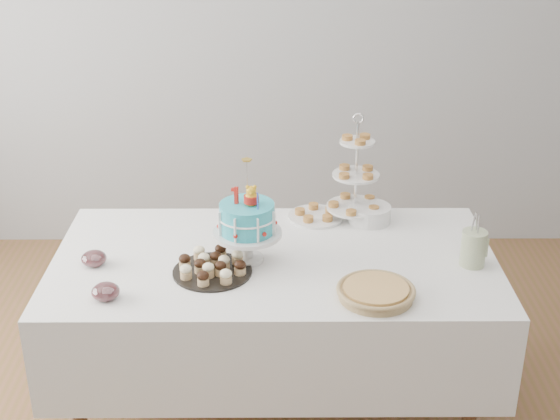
{
  "coord_description": "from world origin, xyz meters",
  "views": [
    {
      "loc": [
        0.01,
        -2.68,
        2.37
      ],
      "look_at": [
        0.02,
        0.3,
        1.0
      ],
      "focal_mm": 50.0,
      "sensor_mm": 36.0,
      "label": 1
    }
  ],
  "objects_px": {
    "tiered_stand": "(356,176)",
    "jam_bowl_a": "(106,292)",
    "cupcake_tray": "(212,265)",
    "utensil_pitcher": "(474,247)",
    "table": "(275,302)",
    "pastry_plate": "(316,215)",
    "pie": "(376,292)",
    "jam_bowl_b": "(94,259)",
    "plate_stack": "(369,214)",
    "birthday_cake": "(247,235)"
  },
  "relations": [
    {
      "from": "tiered_stand",
      "to": "jam_bowl_a",
      "type": "xyz_separation_m",
      "value": [
        -1.04,
        -0.74,
        -0.19
      ]
    },
    {
      "from": "cupcake_tray",
      "to": "utensil_pitcher",
      "type": "relative_size",
      "value": 1.39
    },
    {
      "from": "table",
      "to": "pastry_plate",
      "type": "bearing_deg",
      "value": 63.69
    },
    {
      "from": "cupcake_tray",
      "to": "pie",
      "type": "height_order",
      "value": "cupcake_tray"
    },
    {
      "from": "tiered_stand",
      "to": "jam_bowl_b",
      "type": "relative_size",
      "value": 4.87
    },
    {
      "from": "cupcake_tray",
      "to": "pie",
      "type": "xyz_separation_m",
      "value": [
        0.66,
        -0.2,
        -0.01
      ]
    },
    {
      "from": "pie",
      "to": "plate_stack",
      "type": "distance_m",
      "value": 0.7
    },
    {
      "from": "jam_bowl_a",
      "to": "utensil_pitcher",
      "type": "xyz_separation_m",
      "value": [
        1.5,
        0.27,
        0.05
      ]
    },
    {
      "from": "table",
      "to": "jam_bowl_a",
      "type": "height_order",
      "value": "jam_bowl_a"
    },
    {
      "from": "cupcake_tray",
      "to": "jam_bowl_b",
      "type": "xyz_separation_m",
      "value": [
        -0.51,
        0.07,
        -0.01
      ]
    },
    {
      "from": "cupcake_tray",
      "to": "utensil_pitcher",
      "type": "bearing_deg",
      "value": 3.42
    },
    {
      "from": "cupcake_tray",
      "to": "jam_bowl_b",
      "type": "bearing_deg",
      "value": 171.91
    },
    {
      "from": "table",
      "to": "jam_bowl_b",
      "type": "relative_size",
      "value": 17.81
    },
    {
      "from": "table",
      "to": "pie",
      "type": "xyz_separation_m",
      "value": [
        0.4,
        -0.34,
        0.26
      ]
    },
    {
      "from": "birthday_cake",
      "to": "table",
      "type": "bearing_deg",
      "value": 34.13
    },
    {
      "from": "table",
      "to": "plate_stack",
      "type": "xyz_separation_m",
      "value": [
        0.45,
        0.36,
        0.27
      ]
    },
    {
      "from": "cupcake_tray",
      "to": "tiered_stand",
      "type": "distance_m",
      "value": 0.86
    },
    {
      "from": "pastry_plate",
      "to": "table",
      "type": "bearing_deg",
      "value": -116.31
    },
    {
      "from": "pie",
      "to": "plate_stack",
      "type": "relative_size",
      "value": 1.56
    },
    {
      "from": "plate_stack",
      "to": "jam_bowl_b",
      "type": "height_order",
      "value": "plate_stack"
    },
    {
      "from": "pie",
      "to": "pastry_plate",
      "type": "height_order",
      "value": "pie"
    },
    {
      "from": "pie",
      "to": "pastry_plate",
      "type": "distance_m",
      "value": 0.77
    },
    {
      "from": "birthday_cake",
      "to": "jam_bowl_a",
      "type": "relative_size",
      "value": 4.06
    },
    {
      "from": "pie",
      "to": "tiered_stand",
      "type": "relative_size",
      "value": 0.6
    },
    {
      "from": "pie",
      "to": "plate_stack",
      "type": "xyz_separation_m",
      "value": [
        0.05,
        0.7,
        0.01
      ]
    },
    {
      "from": "tiered_stand",
      "to": "table",
      "type": "bearing_deg",
      "value": -133.68
    },
    {
      "from": "tiered_stand",
      "to": "jam_bowl_b",
      "type": "bearing_deg",
      "value": -158.01
    },
    {
      "from": "birthday_cake",
      "to": "plate_stack",
      "type": "relative_size",
      "value": 2.25
    },
    {
      "from": "pastry_plate",
      "to": "jam_bowl_a",
      "type": "height_order",
      "value": "jam_bowl_a"
    },
    {
      "from": "birthday_cake",
      "to": "pie",
      "type": "height_order",
      "value": "birthday_cake"
    },
    {
      "from": "cupcake_tray",
      "to": "tiered_stand",
      "type": "xyz_separation_m",
      "value": [
        0.64,
        0.54,
        0.18
      ]
    },
    {
      "from": "tiered_stand",
      "to": "plate_stack",
      "type": "relative_size",
      "value": 2.61
    },
    {
      "from": "birthday_cake",
      "to": "tiered_stand",
      "type": "xyz_separation_m",
      "value": [
        0.5,
        0.43,
        0.1
      ]
    },
    {
      "from": "tiered_stand",
      "to": "utensil_pitcher",
      "type": "height_order",
      "value": "tiered_stand"
    },
    {
      "from": "plate_stack",
      "to": "jam_bowl_b",
      "type": "bearing_deg",
      "value": -160.67
    },
    {
      "from": "birthday_cake",
      "to": "jam_bowl_b",
      "type": "height_order",
      "value": "birthday_cake"
    },
    {
      "from": "birthday_cake",
      "to": "utensil_pitcher",
      "type": "bearing_deg",
      "value": 19.01
    },
    {
      "from": "cupcake_tray",
      "to": "plate_stack",
      "type": "height_order",
      "value": "plate_stack"
    },
    {
      "from": "table",
      "to": "utensil_pitcher",
      "type": "height_order",
      "value": "utensil_pitcher"
    },
    {
      "from": "cupcake_tray",
      "to": "pie",
      "type": "distance_m",
      "value": 0.69
    },
    {
      "from": "plate_stack",
      "to": "jam_bowl_b",
      "type": "distance_m",
      "value": 1.29
    },
    {
      "from": "pastry_plate",
      "to": "jam_bowl_a",
      "type": "relative_size",
      "value": 2.39
    },
    {
      "from": "table",
      "to": "pie",
      "type": "relative_size",
      "value": 6.14
    },
    {
      "from": "cupcake_tray",
      "to": "pastry_plate",
      "type": "relative_size",
      "value": 1.25
    },
    {
      "from": "birthday_cake",
      "to": "jam_bowl_b",
      "type": "distance_m",
      "value": 0.66
    },
    {
      "from": "birthday_cake",
      "to": "tiered_stand",
      "type": "height_order",
      "value": "tiered_stand"
    },
    {
      "from": "table",
      "to": "jam_bowl_a",
      "type": "distance_m",
      "value": 0.79
    },
    {
      "from": "table",
      "to": "pastry_plate",
      "type": "relative_size",
      "value": 7.19
    },
    {
      "from": "table",
      "to": "jam_bowl_a",
      "type": "relative_size",
      "value": 17.2
    },
    {
      "from": "table",
      "to": "pastry_plate",
      "type": "distance_m",
      "value": 0.51
    }
  ]
}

